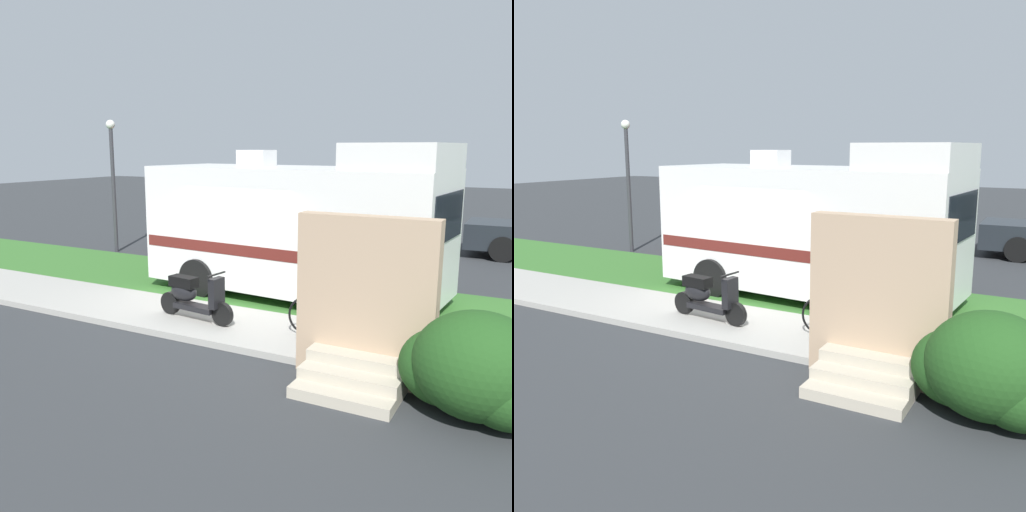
# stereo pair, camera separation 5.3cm
# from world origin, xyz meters

# --- Properties ---
(ground_plane) EXTENTS (80.00, 80.00, 0.00)m
(ground_plane) POSITION_xyz_m (0.00, 0.00, 0.00)
(ground_plane) COLOR #2D3033
(sidewalk) EXTENTS (24.00, 2.00, 0.12)m
(sidewalk) POSITION_xyz_m (0.00, -1.20, 0.06)
(sidewalk) COLOR #9E9B93
(sidewalk) RESTS_ON ground
(grass_strip) EXTENTS (24.00, 3.40, 0.08)m
(grass_strip) POSITION_xyz_m (0.00, 1.50, 0.04)
(grass_strip) COLOR #336628
(grass_strip) RESTS_ON ground
(motorhome_rv) EXTENTS (6.69, 2.89, 3.41)m
(motorhome_rv) POSITION_xyz_m (0.90, 1.29, 1.62)
(motorhome_rv) COLOR silver
(motorhome_rv) RESTS_ON ground
(scooter) EXTENTS (1.74, 0.52, 0.97)m
(scooter) POSITION_xyz_m (-0.09, -1.33, 0.58)
(scooter) COLOR black
(scooter) RESTS_ON ground
(bicycle) EXTENTS (1.72, 0.54, 0.91)m
(bicycle) POSITION_xyz_m (2.70, -1.03, 0.51)
(bicycle) COLOR black
(bicycle) RESTS_ON ground
(pickup_truck_near) EXTENTS (5.58, 2.27, 1.87)m
(pickup_truck_near) POSITION_xyz_m (-2.29, 5.74, 0.99)
(pickup_truck_near) COLOR maroon
(pickup_truck_near) RESTS_ON ground
(porch_steps) EXTENTS (2.00, 1.26, 2.40)m
(porch_steps) POSITION_xyz_m (3.50, -2.29, 0.97)
(porch_steps) COLOR #B2A893
(porch_steps) RESTS_ON ground
(bush_by_porch) EXTENTS (1.91, 1.43, 1.35)m
(bush_by_porch) POSITION_xyz_m (5.08, -2.69, 0.64)
(bush_by_porch) COLOR #1E4719
(bush_by_porch) RESTS_ON ground
(bottle_green) EXTENTS (0.06, 0.06, 0.25)m
(bottle_green) POSITION_xyz_m (2.92, -1.09, 0.23)
(bottle_green) COLOR brown
(bottle_green) RESTS_ON ground
(bottle_spare) EXTENTS (0.07, 0.07, 0.22)m
(bottle_spare) POSITION_xyz_m (4.56, -1.35, 0.21)
(bottle_spare) COLOR brown
(bottle_spare) RESTS_ON ground
(street_lamp_post) EXTENTS (0.28, 0.28, 4.16)m
(street_lamp_post) POSITION_xyz_m (-6.57, 3.60, 2.53)
(street_lamp_post) COLOR #333338
(street_lamp_post) RESTS_ON ground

